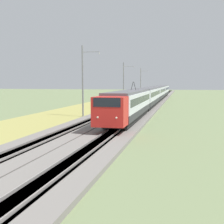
# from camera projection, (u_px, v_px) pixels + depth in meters

# --- Properties ---
(ballast_main) EXTENTS (240.00, 4.40, 0.30)m
(ballast_main) POSITION_uv_depth(u_px,v_px,m) (121.00, 108.00, 56.44)
(ballast_main) COLOR slate
(ballast_main) RESTS_ON ground
(ballast_adjacent) EXTENTS (240.00, 4.40, 0.30)m
(ballast_adjacent) POSITION_uv_depth(u_px,v_px,m) (146.00, 109.00, 55.45)
(ballast_adjacent) COLOR slate
(ballast_adjacent) RESTS_ON ground
(track_main) EXTENTS (240.00, 1.57, 0.45)m
(track_main) POSITION_uv_depth(u_px,v_px,m) (121.00, 108.00, 56.44)
(track_main) COLOR #4C4238
(track_main) RESTS_ON ground
(track_adjacent) EXTENTS (240.00, 1.57, 0.45)m
(track_adjacent) POSITION_uv_depth(u_px,v_px,m) (146.00, 109.00, 55.45)
(track_adjacent) COLOR #4C4238
(track_adjacent) RESTS_ON ground
(grass_verge) EXTENTS (240.00, 11.56, 0.12)m
(grass_verge) POSITION_uv_depth(u_px,v_px,m) (92.00, 108.00, 57.64)
(grass_verge) COLOR #99934C
(grass_verge) RESTS_ON ground
(passenger_train) EXTENTS (87.14, 3.01, 4.96)m
(passenger_train) POSITION_uv_depth(u_px,v_px,m) (153.00, 94.00, 69.17)
(passenger_train) COLOR red
(passenger_train) RESTS_ON ground
(catenary_mast_mid) EXTENTS (0.22, 2.56, 9.92)m
(catenary_mast_mid) POSITION_uv_depth(u_px,v_px,m) (83.00, 81.00, 43.02)
(catenary_mast_mid) COLOR slate
(catenary_mast_mid) RESTS_ON ground
(catenary_mast_far) EXTENTS (0.22, 2.56, 9.49)m
(catenary_mast_far) POSITION_uv_depth(u_px,v_px,m) (124.00, 82.00, 72.85)
(catenary_mast_far) COLOR slate
(catenary_mast_far) RESTS_ON ground
(catenary_mast_distant) EXTENTS (0.22, 2.56, 9.44)m
(catenary_mast_distant) POSITION_uv_depth(u_px,v_px,m) (141.00, 82.00, 102.66)
(catenary_mast_distant) COLOR slate
(catenary_mast_distant) RESTS_ON ground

